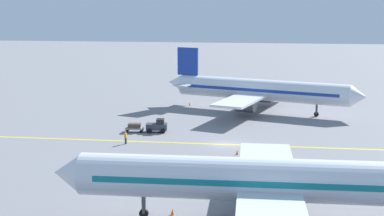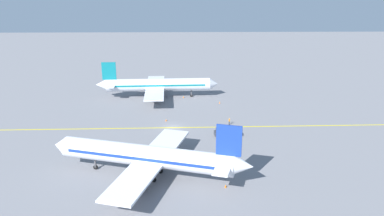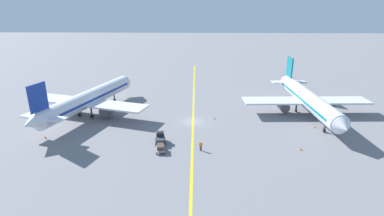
{
  "view_description": "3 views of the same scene",
  "coord_description": "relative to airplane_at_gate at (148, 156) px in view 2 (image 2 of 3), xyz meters",
  "views": [
    {
      "loc": [
        68.08,
        5.57,
        17.88
      ],
      "look_at": [
        1.03,
        -4.5,
        4.97
      ],
      "focal_mm": 50.0,
      "sensor_mm": 36.0,
      "label": 1
    },
    {
      "loc": [
        -80.59,
        -2.45,
        30.4
      ],
      "look_at": [
        3.5,
        -4.59,
        3.6
      ],
      "focal_mm": 35.0,
      "sensor_mm": 36.0,
      "label": 2
    },
    {
      "loc": [
        1.38,
        -59.33,
        23.94
      ],
      "look_at": [
        -0.22,
        0.04,
        3.02
      ],
      "focal_mm": 28.0,
      "sensor_mm": 36.0,
      "label": 3
    }
  ],
  "objects": [
    {
      "name": "ground_plane",
      "position": [
        23.37,
        -3.45,
        -3.71
      ],
      "size": [
        400.0,
        400.0,
        0.0
      ],
      "primitive_type": "plane",
      "color": "slate"
    },
    {
      "name": "apron_yellow_centreline",
      "position": [
        23.37,
        -3.45,
        -3.71
      ],
      "size": [
        2.05,
        119.99,
        0.01
      ],
      "primitive_type": "cube",
      "rotation": [
        0.0,
        0.0,
        0.01
      ],
      "color": "yellow",
      "rests_on": "ground"
    },
    {
      "name": "airplane_at_gate",
      "position": [
        0.0,
        0.0,
        0.0
      ],
      "size": [
        28.31,
        34.82,
        10.6
      ],
      "color": "silver",
      "rests_on": "ground"
    },
    {
      "name": "airplane_adjacent_stand",
      "position": [
        48.77,
        1.61,
        0.0
      ],
      "size": [
        28.19,
        35.5,
        10.6
      ],
      "color": "silver",
      "rests_on": "ground"
    },
    {
      "name": "baggage_tug_dark",
      "position": [
        17.73,
        -14.04,
        -2.81
      ],
      "size": [
        2.08,
        3.17,
        2.11
      ],
      "color": "#333842",
      "rests_on": "ground"
    },
    {
      "name": "baggage_cart_trailing",
      "position": [
        18.15,
        -17.31,
        -2.95
      ],
      "size": [
        1.72,
        2.76,
        1.24
      ],
      "color": "gray",
      "rests_on": "ground"
    },
    {
      "name": "ground_crew_worker",
      "position": [
        25.01,
        -16.73,
        -2.8
      ],
      "size": [
        0.57,
        0.3,
        1.68
      ],
      "color": "#23232D",
      "rests_on": "ground"
    },
    {
      "name": "traffic_cone_near_nose",
      "position": [
        27.94,
        -1.81,
        -3.43
      ],
      "size": [
        0.32,
        0.32,
        0.55
      ],
      "primitive_type": "cone",
      "color": "orange",
      "rests_on": "ground"
    },
    {
      "name": "traffic_cone_mid_apron",
      "position": [
        48.16,
        -6.11,
        -3.43
      ],
      "size": [
        0.32,
        0.32,
        0.55
      ],
      "primitive_type": "cone",
      "color": "orange",
      "rests_on": "ground"
    },
    {
      "name": "traffic_cone_by_wingtip",
      "position": [
        -4.04,
        -12.66,
        -3.43
      ],
      "size": [
        0.32,
        0.32,
        0.55
      ],
      "primitive_type": "cone",
      "color": "orange",
      "rests_on": "ground"
    },
    {
      "name": "traffic_cone_far_edge",
      "position": [
        42.21,
        -16.17,
        -3.43
      ],
      "size": [
        0.32,
        0.32,
        0.55
      ],
      "primitive_type": "cone",
      "color": "orange",
      "rests_on": "ground"
    }
  ]
}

